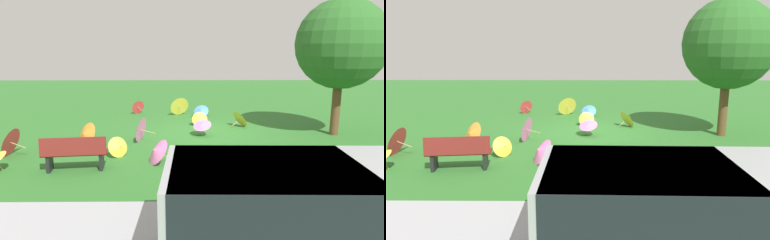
# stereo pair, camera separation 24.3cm
# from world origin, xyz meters

# --- Properties ---
(ground) EXTENTS (40.00, 40.00, 0.00)m
(ground) POSITION_xyz_m (0.00, 0.00, 0.00)
(ground) COLOR #2D6B28
(van_dark) EXTENTS (4.64, 2.20, 1.53)m
(van_dark) POSITION_xyz_m (-1.21, 7.84, 0.91)
(van_dark) COLOR #99999E
(van_dark) RESTS_ON ground
(park_bench) EXTENTS (1.65, 0.66, 0.90)m
(park_bench) POSITION_xyz_m (3.46, 3.88, 0.47)
(park_bench) COLOR maroon
(park_bench) RESTS_ON ground
(shade_tree) EXTENTS (3.06, 3.06, 4.71)m
(shade_tree) POSITION_xyz_m (-4.60, 0.29, 3.16)
(shade_tree) COLOR brown
(shade_tree) RESTS_ON ground
(parasol_yellow_0) EXTENTS (0.97, 0.88, 0.86)m
(parasol_yellow_0) POSITION_xyz_m (1.02, -3.39, 0.43)
(parasol_yellow_0) COLOR tan
(parasol_yellow_0) RESTS_ON ground
(parasol_pink_0) EXTENTS (0.82, 0.91, 0.70)m
(parasol_pink_0) POSITION_xyz_m (1.46, 3.35, 0.35)
(parasol_pink_0) COLOR tan
(parasol_pink_0) RESTS_ON ground
(parasol_red_0) EXTENTS (0.69, 0.63, 0.65)m
(parasol_red_0) POSITION_xyz_m (2.98, -3.78, 0.32)
(parasol_red_0) COLOR tan
(parasol_red_0) RESTS_ON ground
(parasol_blue_0) EXTENTS (0.75, 0.68, 0.60)m
(parasol_blue_0) POSITION_xyz_m (0.03, -2.75, 0.33)
(parasol_blue_0) COLOR tan
(parasol_blue_0) RESTS_ON ground
(parasol_red_1) EXTENTS (0.80, 0.90, 0.87)m
(parasol_red_1) POSITION_xyz_m (5.76, 2.64, 0.44)
(parasol_red_1) COLOR tan
(parasol_red_1) RESTS_ON ground
(parasol_orange_0) EXTENTS (0.90, 0.90, 0.78)m
(parasol_orange_0) POSITION_xyz_m (3.83, 1.68, 0.39)
(parasol_orange_0) COLOR tan
(parasol_orange_0) RESTS_ON ground
(parasol_pink_1) EXTENTS (0.82, 0.87, 0.83)m
(parasol_pink_1) POSITION_xyz_m (2.23, 1.13, 0.42)
(parasol_pink_1) COLOR tan
(parasol_pink_1) RESTS_ON ground
(parasol_yellow_3) EXTENTS (0.81, 0.89, 0.68)m
(parasol_yellow_3) POSITION_xyz_m (-1.48, -1.02, 0.34)
(parasol_yellow_3) COLOR tan
(parasol_yellow_3) RESTS_ON ground
(parasol_yellow_4) EXTENTS (0.60, 0.54, 0.58)m
(parasol_yellow_4) POSITION_xyz_m (0.14, -1.10, 0.29)
(parasol_yellow_4) COLOR tan
(parasol_yellow_4) RESTS_ON ground
(parasol_pink_5) EXTENTS (0.82, 0.81, 0.60)m
(parasol_pink_5) POSITION_xyz_m (0.11, 0.42, 0.42)
(parasol_pink_5) COLOR tan
(parasol_pink_5) RESTS_ON ground
(parasol_yellow_5) EXTENTS (0.69, 0.68, 0.61)m
(parasol_yellow_5) POSITION_xyz_m (2.57, 2.78, 0.30)
(parasol_yellow_5) COLOR tan
(parasol_yellow_5) RESTS_ON ground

